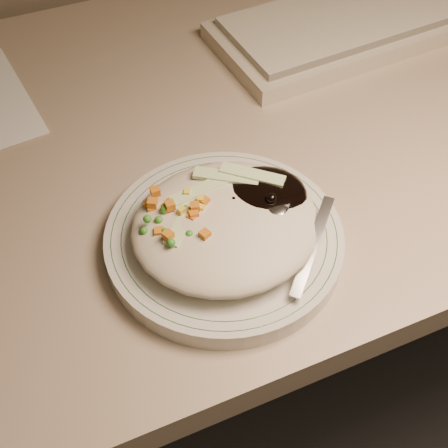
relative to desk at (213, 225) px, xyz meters
name	(u,v)px	position (x,y,z in m)	size (l,w,h in m)	color
desk	(213,225)	(0.00, 0.00, 0.00)	(1.40, 0.70, 0.74)	gray
plate	(224,240)	(-0.07, -0.19, 0.21)	(0.25, 0.25, 0.02)	beige
plate_rim	(224,234)	(-0.07, -0.19, 0.22)	(0.23, 0.23, 0.00)	#144723
meal	(228,220)	(-0.06, -0.19, 0.24)	(0.21, 0.19, 0.05)	#BFB49B
keyboard	(382,14)	(0.32, 0.11, 0.22)	(0.52, 0.21, 0.04)	#B8AE97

